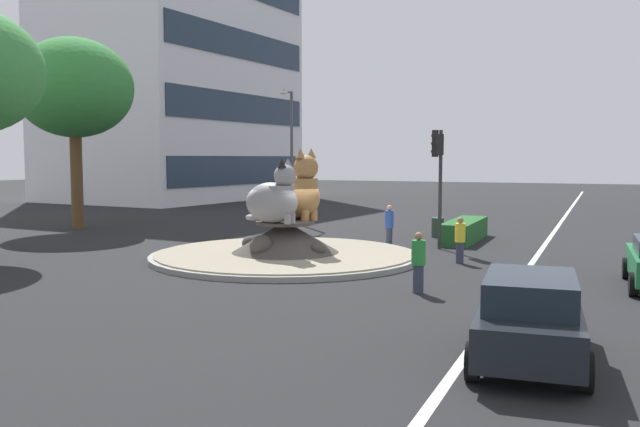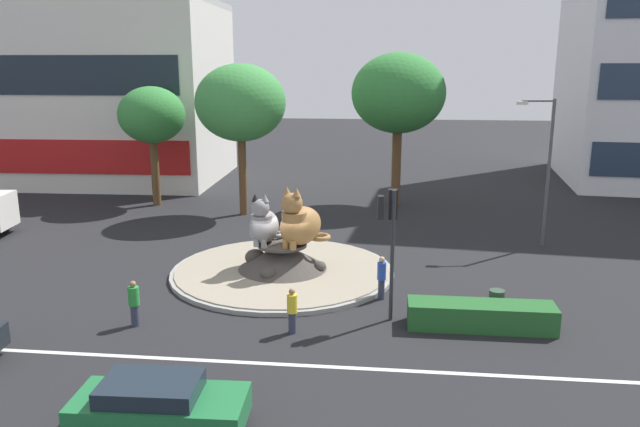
% 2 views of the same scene
% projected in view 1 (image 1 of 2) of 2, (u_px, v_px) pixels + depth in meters
% --- Properties ---
extents(ground_plane, '(160.00, 160.00, 0.00)m').
position_uv_depth(ground_plane, '(285.00, 258.00, 24.05)').
color(ground_plane, black).
extents(lane_centreline, '(112.00, 0.20, 0.01)m').
position_uv_depth(lane_centreline, '(524.00, 274.00, 20.81)').
color(lane_centreline, silver).
rests_on(lane_centreline, ground).
extents(roundabout_island, '(9.66, 9.66, 1.36)m').
position_uv_depth(roundabout_island, '(285.00, 247.00, 24.01)').
color(roundabout_island, gray).
rests_on(roundabout_island, ground).
extents(cat_statue_grey, '(1.45, 2.21, 2.25)m').
position_uv_depth(cat_statue_grey, '(274.00, 199.00, 23.13)').
color(cat_statue_grey, gray).
rests_on(cat_statue_grey, roundabout_island).
extents(cat_statue_tabby, '(2.49, 2.67, 2.61)m').
position_uv_depth(cat_statue_tabby, '(298.00, 193.00, 24.51)').
color(cat_statue_tabby, '#9E703D').
rests_on(cat_statue_tabby, roundabout_island).
extents(traffic_light_mast, '(0.71, 0.61, 4.70)m').
position_uv_depth(traffic_light_mast, '(438.00, 162.00, 26.20)').
color(traffic_light_mast, '#2D2D33').
rests_on(traffic_light_mast, ground).
extents(office_tower, '(21.16, 16.50, 25.97)m').
position_uv_depth(office_tower, '(173.00, 51.00, 58.66)').
color(office_tower, silver).
rests_on(office_tower, ground).
extents(clipped_hedge_strip, '(5.00, 1.20, 0.90)m').
position_uv_depth(clipped_hedge_strip, '(464.00, 230.00, 29.18)').
color(clipped_hedge_strip, '#235B28').
rests_on(clipped_hedge_strip, ground).
extents(broadleaf_tree_behind_island, '(5.89, 5.89, 9.65)m').
position_uv_depth(broadleaf_tree_behind_island, '(74.00, 89.00, 33.68)').
color(broadleaf_tree_behind_island, brown).
rests_on(broadleaf_tree_behind_island, ground).
extents(streetlight_arm, '(1.88, 0.47, 7.29)m').
position_uv_depth(streetlight_arm, '(291.00, 147.00, 36.98)').
color(streetlight_arm, '#4C4C51').
rests_on(streetlight_arm, ground).
extents(pedestrian_green_shirt, '(0.38, 0.38, 1.64)m').
position_uv_depth(pedestrian_green_shirt, '(418.00, 261.00, 17.81)').
color(pedestrian_green_shirt, '#33384C').
rests_on(pedestrian_green_shirt, ground).
extents(pedestrian_blue_shirt, '(0.34, 0.34, 1.72)m').
position_uv_depth(pedestrian_blue_shirt, '(389.00, 225.00, 26.92)').
color(pedestrian_blue_shirt, '#33384C').
rests_on(pedestrian_blue_shirt, ground).
extents(pedestrian_yellow_shirt, '(0.35, 0.35, 1.59)m').
position_uv_depth(pedestrian_yellow_shirt, '(460.00, 239.00, 22.87)').
color(pedestrian_yellow_shirt, '#33384C').
rests_on(pedestrian_yellow_shirt, ground).
extents(sedan_on_far_lane, '(4.30, 2.20, 1.58)m').
position_uv_depth(sedan_on_far_lane, '(530.00, 316.00, 11.76)').
color(sedan_on_far_lane, black).
rests_on(sedan_on_far_lane, ground).
extents(litter_bin, '(0.56, 0.56, 0.90)m').
position_uv_depth(litter_bin, '(438.00, 228.00, 30.40)').
color(litter_bin, '#2D4233').
rests_on(litter_bin, ground).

